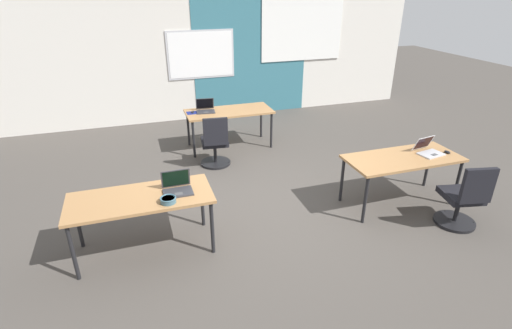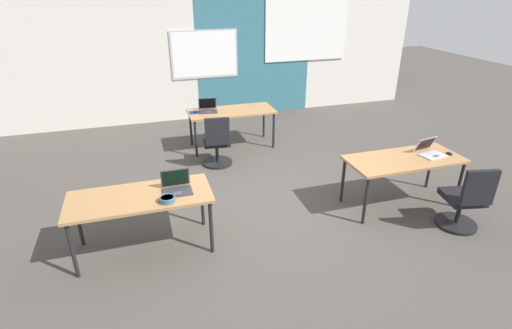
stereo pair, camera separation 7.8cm
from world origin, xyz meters
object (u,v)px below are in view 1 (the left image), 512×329
Objects in this scene: desk_near_left at (141,201)px; mouse_near_right_end at (447,152)px; desk_near_right at (403,161)px; snack_bowl at (168,200)px; laptop_near_left_inner at (177,187)px; laptop_far_left at (205,109)px; chair_near_right_end at (463,201)px; desk_far_center at (229,114)px; laptop_near_right_end at (428,150)px; chair_far_left at (215,145)px; mouse_far_left at (193,112)px.

mouse_near_right_end is at bearing -1.04° from desk_near_left.
mouse_near_right_end reaches higher than desk_near_left.
snack_bowl is at bearing -176.07° from desk_near_right.
laptop_far_left is at bearing 72.02° from laptop_near_left_inner.
laptop_near_left_inner is (0.42, 0.00, 0.11)m from desk_near_left.
desk_near_left is 4.41× the size of laptop_far_left.
desk_near_left is 1.74× the size of chair_near_right_end.
desk_far_center is 4.21× the size of laptop_near_right_end.
laptop_far_left reaches higher than laptop_near_right_end.
laptop_far_left reaches higher than snack_bowl.
desk_near_right is (3.50, 0.00, 0.00)m from desk_near_left.
snack_bowl is (-3.88, -0.14, 0.02)m from mouse_near_right_end.
desk_near_right and desk_far_center have the same top height.
desk_far_center is at bearing 64.19° from snack_bowl.
chair_far_left reaches higher than desk_far_center.
desk_far_center is 3.10m from laptop_near_left_inner.
desk_near_right is at bearing -49.89° from mouse_far_left.
mouse_near_right_end is 0.59× the size of snack_bowl.
laptop_near_right_end is 2.14× the size of snack_bowl.
laptop_near_right_end is (2.16, -2.79, 0.11)m from desk_far_center.
desk_far_center is at bearing -3.87° from laptop_far_left.
chair_far_left is (0.21, -0.84, -0.36)m from mouse_far_left.
laptop_near_right_end is 3.63m from snack_bowl.
desk_near_left is 3.50m from desk_near_right.
laptop_far_left is 3.19× the size of mouse_far_left.
chair_far_left is 2.25m from laptop_near_left_inner.
desk_far_center is 14.08× the size of mouse_far_left.
laptop_near_right_end is at bearing 0.12° from desk_near_left.
mouse_near_right_end is 3.75m from laptop_near_left_inner.
snack_bowl is at bearing -115.81° from desk_far_center.
mouse_near_right_end is 0.82m from chair_near_right_end.
desk_near_left and desk_near_right have the same top height.
chair_far_left is at bearing -34.95° from chair_near_right_end.
desk_near_right is at bearing -57.99° from desk_far_center.
chair_far_left reaches higher than desk_near_right.
desk_near_left is 15.31× the size of mouse_near_right_end.
mouse_far_left is 4.61m from chair_near_right_end.
desk_near_right is 14.08× the size of mouse_far_left.
desk_far_center is 3.36m from snack_bowl.
laptop_far_left reaches higher than chair_far_left.
desk_near_left is 0.43m from laptop_near_left_inner.
chair_far_left is at bearing 132.47° from laptop_near_right_end.
snack_bowl is (-1.46, -3.02, 0.10)m from desk_far_center.
laptop_near_left_inner is 0.26m from snack_bowl.
laptop_near_left_inner is at bearing 0.08° from desk_near_left.
mouse_far_left is 4.02m from laptop_near_right_end.
desk_far_center is 1.74× the size of chair_near_right_end.
desk_far_center is at bearing 64.06° from laptop_near_left_inner.
desk_near_right is 3.08m from laptop_near_left_inner.
mouse_far_left is at bearing 136.36° from mouse_near_right_end.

